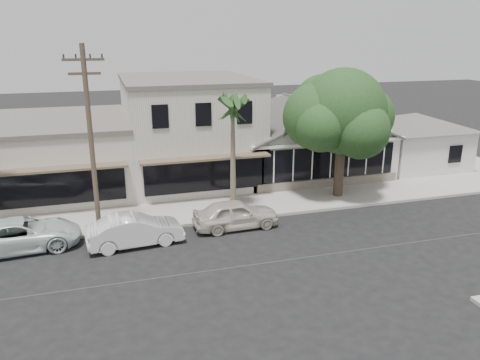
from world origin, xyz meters
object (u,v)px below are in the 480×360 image
object	(u,v)px
utility_pole	(91,138)
shade_tree	(340,113)
car_0	(236,214)
car_1	(135,230)
car_2	(20,235)

from	to	relation	value
utility_pole	shade_tree	xyz separation A→B (m)	(13.70, 1.84, 0.24)
car_0	shade_tree	distance (m)	8.81
utility_pole	car_0	world-z (taller)	utility_pole
utility_pole	car_1	distance (m)	4.71
car_0	car_1	distance (m)	5.04
car_0	utility_pole	bearing A→B (deg)	78.67
car_0	car_1	xyz separation A→B (m)	(-5.00, -0.65, -0.01)
shade_tree	car_2	bearing A→B (deg)	-171.27
car_2	car_0	bearing A→B (deg)	-97.54
car_1	utility_pole	bearing A→B (deg)	36.92
utility_pole	car_2	bearing A→B (deg)	-167.01
utility_pole	car_1	xyz separation A→B (m)	(1.60, -1.76, -4.07)
car_0	car_2	distance (m)	10.01
utility_pole	car_1	size ratio (longest dim) A/B	2.06
car_0	car_1	bearing A→B (deg)	95.61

